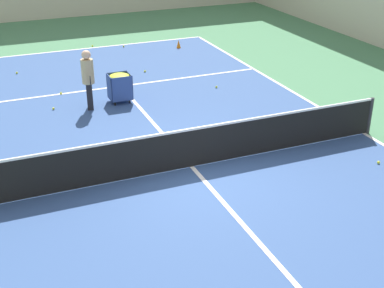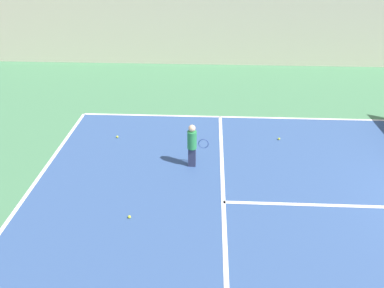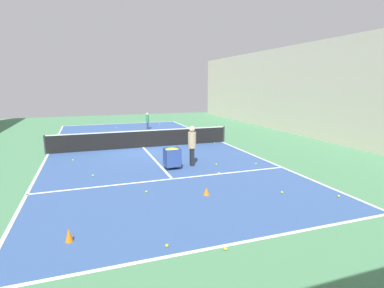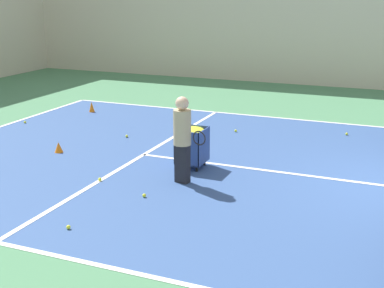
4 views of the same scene
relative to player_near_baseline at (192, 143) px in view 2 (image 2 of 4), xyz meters
The scene contains 7 objects.
line_baseline_near 4.37m from the player_near_baseline, 68.65° to the right, with size 9.52×0.10×0.00m, color white.
line_service_near 1.91m from the player_near_baseline, 27.59° to the left, with size 9.52×0.10×0.00m, color white.
hall_enclosure_left 11.64m from the player_near_baseline, 143.85° to the left, with size 0.15×33.70×6.03m.
player_near_baseline is the anchor object (origin of this frame).
tennis_ball_2 3.15m from the player_near_baseline, 121.65° to the left, with size 0.07×0.07×0.07m, color yellow.
tennis_ball_3 2.94m from the player_near_baseline, 121.51° to the right, with size 0.07×0.07×0.07m, color yellow.
tennis_ball_13 2.69m from the player_near_baseline, 30.31° to the right, with size 0.07×0.07×0.07m, color yellow.
Camera 2 is at (7.13, -6.31, 5.63)m, focal length 35.00 mm.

